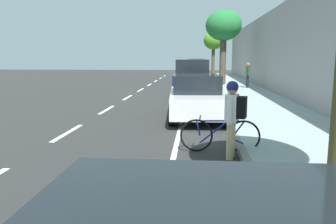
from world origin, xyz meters
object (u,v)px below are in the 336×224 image
object	(u,v)px
parked_suv_dark_blue_mid	(193,77)
parked_pickup_black_farthest	(196,69)
cyclist_with_backpack	(233,112)
pedestrian_on_phone	(248,74)
bicycle_at_curb	(220,135)
parked_sedan_white_second	(196,97)
street_tree_far_end	(213,41)
fire_hydrant	(219,81)
street_tree_mid_block	(224,27)
parked_sedan_silver_far	(195,76)

from	to	relation	value
parked_suv_dark_blue_mid	parked_pickup_black_farthest	world-z (taller)	parked_suv_dark_blue_mid
cyclist_with_backpack	pedestrian_on_phone	world-z (taller)	pedestrian_on_phone
bicycle_at_curb	cyclist_with_backpack	xyz separation A→B (m)	(0.23, -0.46, 0.59)
parked_suv_dark_blue_mid	parked_pickup_black_farthest	distance (m)	17.06
parked_sedan_white_second	parked_pickup_black_farthest	size ratio (longest dim) A/B	0.83
street_tree_far_end	fire_hydrant	bearing A→B (deg)	-91.54
parked_pickup_black_farthest	bicycle_at_curb	xyz separation A→B (m)	(0.55, -28.07, -0.51)
parked_pickup_black_farthest	street_tree_far_end	bearing A→B (deg)	61.78
street_tree_mid_block	street_tree_far_end	world-z (taller)	street_tree_mid_block
parked_pickup_black_farthest	cyclist_with_backpack	distance (m)	28.54
bicycle_at_curb	pedestrian_on_phone	distance (m)	15.00
pedestrian_on_phone	street_tree_far_end	bearing A→B (deg)	94.77
pedestrian_on_phone	bicycle_at_curb	bearing A→B (deg)	-100.66
parked_sedan_white_second	street_tree_mid_block	size ratio (longest dim) A/B	0.85
bicycle_at_curb	street_tree_far_end	world-z (taller)	street_tree_far_end
street_tree_mid_block	bicycle_at_curb	bearing A→B (deg)	-94.46
street_tree_far_end	fire_hydrant	distance (m)	17.68
parked_sedan_silver_far	bicycle_at_curb	bearing A→B (deg)	-87.98
bicycle_at_curb	cyclist_with_backpack	distance (m)	0.78
bicycle_at_curb	pedestrian_on_phone	xyz separation A→B (m)	(2.77, 14.73, 0.66)
parked_pickup_black_farthest	street_tree_far_end	size ratio (longest dim) A/B	1.12
parked_suv_dark_blue_mid	street_tree_far_end	bearing A→B (deg)	84.18
parked_sedan_white_second	parked_sedan_silver_far	distance (m)	13.41
parked_suv_dark_blue_mid	street_tree_far_end	xyz separation A→B (m)	(2.10, 20.63, 2.86)
parked_pickup_black_farthest	street_tree_far_end	distance (m)	5.03
parked_sedan_white_second	parked_suv_dark_blue_mid	world-z (taller)	parked_suv_dark_blue_mid
bicycle_at_curb	street_tree_far_end	xyz separation A→B (m)	(1.36, 31.63, 3.50)
parked_suv_dark_blue_mid	parked_pickup_black_farthest	size ratio (longest dim) A/B	0.87
street_tree_mid_block	fire_hydrant	xyz separation A→B (m)	(-0.47, -3.15, -3.64)
street_tree_far_end	fire_hydrant	world-z (taller)	street_tree_far_end
parked_sedan_white_second	pedestrian_on_phone	xyz separation A→B (m)	(3.31, 10.48, 0.30)
street_tree_mid_block	fire_hydrant	bearing A→B (deg)	-98.39
bicycle_at_curb	fire_hydrant	bearing A→B (deg)	86.41
street_tree_mid_block	fire_hydrant	size ratio (longest dim) A/B	6.27
parked_sedan_white_second	parked_pickup_black_farthest	world-z (taller)	parked_pickup_black_farthest
street_tree_mid_block	fire_hydrant	distance (m)	4.84
street_tree_mid_block	street_tree_far_end	distance (m)	14.21
parked_sedan_silver_far	street_tree_mid_block	xyz separation A→B (m)	(1.98, -0.23, 3.47)
parked_suv_dark_blue_mid	street_tree_far_end	distance (m)	20.93
parked_sedan_white_second	street_tree_mid_block	bearing A→B (deg)	81.79
parked_sedan_silver_far	street_tree_mid_block	world-z (taller)	street_tree_mid_block
parked_sedan_white_second	street_tree_far_end	distance (m)	27.63
parked_suv_dark_blue_mid	cyclist_with_backpack	size ratio (longest dim) A/B	2.88
parked_pickup_black_farthest	bicycle_at_curb	size ratio (longest dim) A/B	3.04
street_tree_far_end	pedestrian_on_phone	xyz separation A→B (m)	(1.41, -16.90, -2.83)
parked_sedan_white_second	bicycle_at_curb	bearing A→B (deg)	-82.73
street_tree_mid_block	street_tree_far_end	xyz separation A→B (m)	(0.00, 14.20, -0.34)
parked_pickup_black_farthest	fire_hydrant	xyz separation A→B (m)	(1.45, -13.80, -0.32)
parked_pickup_black_farthest	bicycle_at_curb	bearing A→B (deg)	-88.87
parked_suv_dark_blue_mid	parked_sedan_silver_far	world-z (taller)	parked_suv_dark_blue_mid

